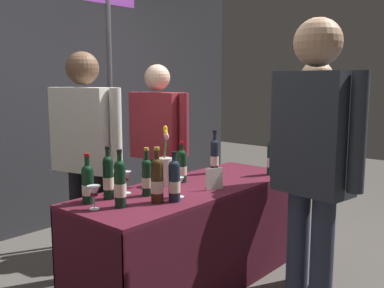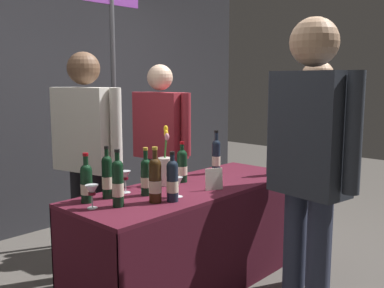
% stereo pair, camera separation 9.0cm
% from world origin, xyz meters
% --- Properties ---
extents(ground_plane, '(12.00, 12.00, 0.00)m').
position_xyz_m(ground_plane, '(0.00, 0.00, 0.00)').
color(ground_plane, '#514C47').
extents(back_partition, '(5.61, 0.12, 3.10)m').
position_xyz_m(back_partition, '(0.00, 1.94, 1.55)').
color(back_partition, '#2D2D33').
rests_on(back_partition, ground_plane).
extents(tasting_table, '(1.82, 0.67, 0.73)m').
position_xyz_m(tasting_table, '(0.00, 0.00, 0.51)').
color(tasting_table, '#4C1423').
rests_on(tasting_table, ground_plane).
extents(featured_wine_bottle, '(0.07, 0.07, 0.32)m').
position_xyz_m(featured_wine_bottle, '(0.70, -0.22, 0.87)').
color(featured_wine_bottle, black).
rests_on(featured_wine_bottle, tasting_table).
extents(display_bottle_0, '(0.07, 0.07, 0.35)m').
position_xyz_m(display_bottle_0, '(0.45, 0.15, 0.87)').
color(display_bottle_0, '#192333').
rests_on(display_bottle_0, tasting_table).
extents(display_bottle_1, '(0.07, 0.07, 0.31)m').
position_xyz_m(display_bottle_1, '(-0.38, 0.06, 0.86)').
color(display_bottle_1, black).
rests_on(display_bottle_1, tasting_table).
extents(display_bottle_2, '(0.07, 0.07, 0.34)m').
position_xyz_m(display_bottle_2, '(-0.66, -0.02, 0.88)').
color(display_bottle_2, black).
rests_on(display_bottle_2, tasting_table).
extents(display_bottle_3, '(0.07, 0.07, 0.31)m').
position_xyz_m(display_bottle_3, '(-0.36, -0.17, 0.86)').
color(display_bottle_3, '#192333').
rests_on(display_bottle_3, tasting_table).
extents(display_bottle_4, '(0.07, 0.07, 0.33)m').
position_xyz_m(display_bottle_4, '(-0.59, 0.18, 0.87)').
color(display_bottle_4, black).
rests_on(display_bottle_4, tasting_table).
extents(display_bottle_5, '(0.07, 0.07, 0.31)m').
position_xyz_m(display_bottle_5, '(-0.74, 0.19, 0.86)').
color(display_bottle_5, black).
rests_on(display_bottle_5, tasting_table).
extents(display_bottle_6, '(0.08, 0.08, 0.30)m').
position_xyz_m(display_bottle_6, '(0.05, 0.14, 0.86)').
color(display_bottle_6, black).
rests_on(display_bottle_6, tasting_table).
extents(display_bottle_7, '(0.08, 0.08, 0.34)m').
position_xyz_m(display_bottle_7, '(-0.45, -0.11, 0.87)').
color(display_bottle_7, '#38230F').
rests_on(display_bottle_7, tasting_table).
extents(wine_glass_near_vendor, '(0.08, 0.08, 0.14)m').
position_xyz_m(wine_glass_near_vendor, '(-0.78, 0.07, 0.83)').
color(wine_glass_near_vendor, silver).
rests_on(wine_glass_near_vendor, tasting_table).
extents(wine_glass_mid, '(0.06, 0.06, 0.13)m').
position_xyz_m(wine_glass_mid, '(-0.27, -0.13, 0.82)').
color(wine_glass_mid, silver).
rests_on(wine_glass_mid, tasting_table).
extents(wine_glass_near_taster, '(0.07, 0.07, 0.15)m').
position_xyz_m(wine_glass_near_taster, '(-0.43, 0.20, 0.84)').
color(wine_glass_near_taster, silver).
rests_on(wine_glass_near_taster, tasting_table).
extents(flower_vase, '(0.10, 0.10, 0.42)m').
position_xyz_m(flower_vase, '(-0.10, 0.17, 0.85)').
color(flower_vase, silver).
rests_on(flower_vase, tasting_table).
extents(brochure_stand, '(0.12, 0.07, 0.15)m').
position_xyz_m(brochure_stand, '(0.03, -0.18, 0.80)').
color(brochure_stand, silver).
rests_on(brochure_stand, tasting_table).
extents(vendor_presenter, '(0.27, 0.62, 1.60)m').
position_xyz_m(vendor_presenter, '(0.37, 0.72, 0.96)').
color(vendor_presenter, '#2D3347').
rests_on(vendor_presenter, ground_plane).
extents(vendor_assistant, '(0.31, 0.62, 1.66)m').
position_xyz_m(vendor_assistant, '(-0.45, 0.61, 1.01)').
color(vendor_assistant, black).
rests_on(vendor_assistant, ground_plane).
extents(taster_foreground_right, '(0.27, 0.55, 1.78)m').
position_xyz_m(taster_foreground_right, '(-0.17, -0.98, 1.08)').
color(taster_foreground_right, '#2D3347').
rests_on(taster_foreground_right, ground_plane).
extents(taster_foreground_left, '(0.29, 0.60, 1.60)m').
position_xyz_m(taster_foreground_left, '(0.55, -0.64, 0.96)').
color(taster_foreground_left, '#2D3347').
rests_on(taster_foreground_left, ground_plane).
extents(booth_signpost, '(0.59, 0.04, 2.32)m').
position_xyz_m(booth_signpost, '(0.21, 1.15, 1.44)').
color(booth_signpost, '#47474C').
rests_on(booth_signpost, ground_plane).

